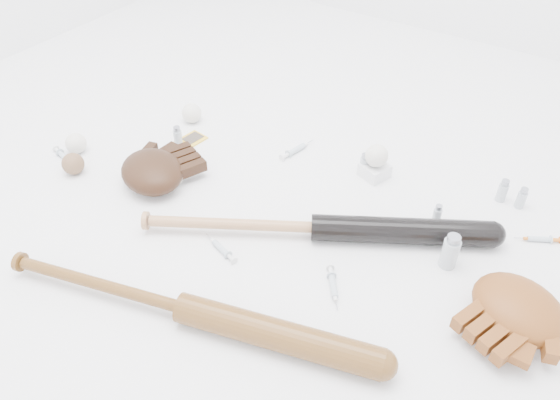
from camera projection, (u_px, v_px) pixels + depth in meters
The scene contains 22 objects.
bat_dark at pixel (315, 227), 1.48m from camera, with size 1.00×0.07×0.07m, color black, non-canonical shape.
bat_wood at pixel (184, 308), 1.27m from camera, with size 0.99×0.07×0.07m, color brown, non-canonical shape.
glove_dark at pixel (152, 171), 1.66m from camera, with size 0.26×0.26×0.09m, color black, non-canonical shape.
glove_tan at pixel (519, 308), 1.26m from camera, with size 0.27×0.27×0.10m, color brown, non-canonical shape.
trading_card at pixel (191, 140), 1.86m from camera, with size 0.07×0.10×0.01m, color gold.
pedestal at pixel (375, 171), 1.70m from camera, with size 0.08×0.08×0.04m, color white.
baseball_on_pedestal at pixel (377, 156), 1.66m from camera, with size 0.07×0.07×0.07m, color silver.
baseball_left at pixel (76, 143), 1.79m from camera, with size 0.07×0.07×0.07m, color silver.
baseball_upper at pixel (192, 113), 1.93m from camera, with size 0.07×0.07×0.07m, color silver.
baseball_mid at pixel (171, 175), 1.66m from camera, with size 0.08×0.08×0.08m, color silver.
baseball_aged at pixel (73, 164), 1.71m from camera, with size 0.07×0.07×0.07m, color brown.
syringe_0 at pixel (65, 157), 1.77m from camera, with size 0.16×0.03×0.02m, color #ADBCC6, non-canonical shape.
syringe_1 at pixel (221, 248), 1.46m from camera, with size 0.14×0.02×0.02m, color #ADBCC6, non-canonical shape.
syringe_2 at pixel (296, 150), 1.81m from camera, with size 0.16×0.03×0.02m, color #ADBCC6, non-canonical shape.
syringe_3 at pixel (333, 286), 1.36m from camera, with size 0.15×0.03×0.02m, color #ADBCC6, non-canonical shape.
syringe_4 at pixel (539, 239), 1.49m from camera, with size 0.14×0.02×0.02m, color #ADBCC6, non-canonical shape.
vial_0 at pixel (437, 214), 1.53m from camera, with size 0.02×0.02×0.06m, color #ACB5BD.
vial_1 at pixel (522, 198), 1.58m from camera, with size 0.03×0.03×0.07m, color #ACB5BD.
vial_2 at pixel (364, 164), 1.70m from camera, with size 0.03×0.03×0.07m, color #ACB5BD.
vial_3 at pixel (450, 251), 1.39m from camera, with size 0.04×0.04×0.10m, color #ACB5BD.
vial_4 at pixel (178, 136), 1.82m from camera, with size 0.03×0.03×0.07m, color #ACB5BD.
vial_5 at pixel (503, 190), 1.60m from camera, with size 0.03×0.03×0.07m, color #ACB5BD.
Camera 1 is at (0.67, -0.94, 1.06)m, focal length 35.00 mm.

